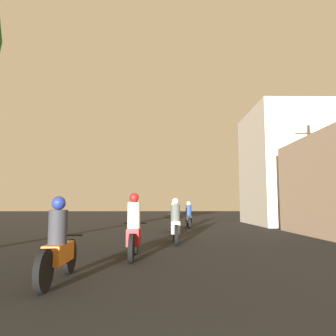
% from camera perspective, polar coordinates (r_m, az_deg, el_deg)
% --- Properties ---
extents(motorcycle_orange, '(0.60, 2.06, 1.49)m').
position_cam_1_polar(motorcycle_orange, '(6.19, -18.56, -12.97)').
color(motorcycle_orange, black).
rests_on(motorcycle_orange, ground_plane).
extents(motorcycle_red, '(0.60, 1.94, 1.63)m').
position_cam_1_polar(motorcycle_red, '(8.42, -5.96, -11.05)').
color(motorcycle_red, black).
rests_on(motorcycle_red, ground_plane).
extents(motorcycle_white, '(0.60, 1.95, 1.56)m').
position_cam_1_polar(motorcycle_white, '(11.49, 1.28, -9.86)').
color(motorcycle_white, black).
rests_on(motorcycle_white, ground_plane).
extents(motorcycle_blue, '(0.60, 1.99, 1.64)m').
position_cam_1_polar(motorcycle_blue, '(16.29, 1.08, -8.72)').
color(motorcycle_blue, black).
rests_on(motorcycle_blue, ground_plane).
extents(motorcycle_black, '(0.60, 1.90, 1.49)m').
position_cam_1_polar(motorcycle_black, '(18.84, 3.60, -8.51)').
color(motorcycle_black, black).
rests_on(motorcycle_black, ground_plane).
extents(motorcycle_yellow, '(0.60, 2.00, 1.54)m').
position_cam_1_polar(motorcycle_yellow, '(24.13, -5.60, -7.95)').
color(motorcycle_yellow, black).
rests_on(motorcycle_yellow, ground_plane).
extents(building_right_far, '(5.02, 6.64, 7.57)m').
position_cam_1_polar(building_right_far, '(23.33, 20.12, 0.12)').
color(building_right_far, beige).
rests_on(building_right_far, ground_plane).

